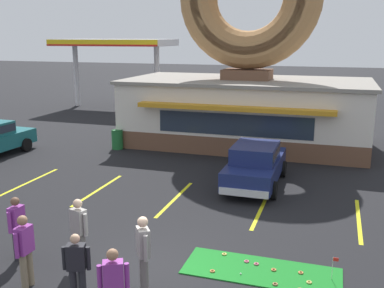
# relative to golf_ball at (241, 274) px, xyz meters

# --- Properties ---
(ground_plane) EXTENTS (160.00, 160.00, 0.00)m
(ground_plane) POSITION_rel_golf_ball_xyz_m (-2.01, -0.63, -0.05)
(ground_plane) COLOR black
(donut_shop_building) EXTENTS (12.30, 6.75, 10.96)m
(donut_shop_building) POSITION_rel_golf_ball_xyz_m (-2.56, 13.31, 3.69)
(donut_shop_building) COLOR brown
(donut_shop_building) RESTS_ON ground
(putting_mat) EXTENTS (3.71, 1.39, 0.03)m
(putting_mat) POSITION_rel_golf_ball_xyz_m (0.43, 0.33, -0.04)
(putting_mat) COLOR #197523
(putting_mat) RESTS_ON ground
(mini_donut_near_left) EXTENTS (0.13, 0.13, 0.04)m
(mini_donut_near_left) POSITION_rel_golf_ball_xyz_m (0.71, 0.43, -0.00)
(mini_donut_near_left) COLOR #D17F47
(mini_donut_near_left) RESTS_ON putting_mat
(mini_donut_near_right) EXTENTS (0.13, 0.13, 0.04)m
(mini_donut_near_right) POSITION_rel_golf_ball_xyz_m (0.01, 0.64, -0.00)
(mini_donut_near_right) COLOR #D8667F
(mini_donut_near_right) RESTS_ON putting_mat
(mini_donut_mid_left) EXTENTS (0.13, 0.13, 0.04)m
(mini_donut_mid_left) POSITION_rel_golf_ball_xyz_m (0.27, 0.58, -0.00)
(mini_donut_mid_left) COLOR #D8667F
(mini_donut_mid_left) RESTS_ON putting_mat
(mini_donut_mid_centre) EXTENTS (0.13, 0.13, 0.04)m
(mini_donut_mid_centre) POSITION_rel_golf_ball_xyz_m (0.83, -0.21, -0.00)
(mini_donut_mid_centre) COLOR #A5724C
(mini_donut_mid_centre) RESTS_ON putting_mat
(mini_donut_mid_right) EXTENTS (0.13, 0.13, 0.04)m
(mini_donut_mid_right) POSITION_rel_golf_ball_xyz_m (1.55, 0.11, -0.00)
(mini_donut_mid_right) COLOR #E5C666
(mini_donut_mid_right) RESTS_ON putting_mat
(mini_donut_far_centre) EXTENTS (0.13, 0.13, 0.04)m
(mini_donut_far_centre) POSITION_rel_golf_ball_xyz_m (-0.67, -0.08, -0.00)
(mini_donut_far_centre) COLOR #D17F47
(mini_donut_far_centre) RESTS_ON putting_mat
(mini_donut_far_right) EXTENTS (0.13, 0.13, 0.04)m
(mini_donut_far_right) POSITION_rel_golf_ball_xyz_m (-0.60, 0.84, -0.00)
(mini_donut_far_right) COLOR #E5C666
(mini_donut_far_right) RESTS_ON putting_mat
(mini_donut_extra) EXTENTS (0.13, 0.13, 0.04)m
(mini_donut_extra) POSITION_rel_golf_ball_xyz_m (1.34, 0.49, -0.00)
(mini_donut_extra) COLOR #D17F47
(mini_donut_extra) RESTS_ON putting_mat
(golf_ball) EXTENTS (0.04, 0.04, 0.04)m
(golf_ball) POSITION_rel_golf_ball_xyz_m (0.00, 0.00, 0.00)
(golf_ball) COLOR white
(golf_ball) RESTS_ON putting_mat
(putting_flag_pin) EXTENTS (0.13, 0.01, 0.55)m
(putting_flag_pin) POSITION_rel_golf_ball_xyz_m (2.07, 0.45, 0.39)
(putting_flag_pin) COLOR silver
(putting_flag_pin) RESTS_ON putting_mat
(car_navy) EXTENTS (1.98, 4.56, 1.60)m
(car_navy) POSITION_rel_golf_ball_xyz_m (-0.87, 6.70, 0.82)
(car_navy) COLOR navy
(car_navy) RESTS_ON ground
(pedestrian_blue_sweater_man) EXTENTS (0.54, 0.38, 1.69)m
(pedestrian_blue_sweater_man) POSITION_rel_golf_ball_xyz_m (-1.86, -2.72, 0.89)
(pedestrian_blue_sweater_man) COLOR #232328
(pedestrian_blue_sweater_man) RESTS_ON ground
(pedestrian_hooded_kid) EXTENTS (0.57, 0.34, 1.54)m
(pedestrian_hooded_kid) POSITION_rel_golf_ball_xyz_m (-3.05, -2.09, 0.79)
(pedestrian_hooded_kid) COLOR #232328
(pedestrian_hooded_kid) RESTS_ON ground
(pedestrian_leather_jacket_man) EXTENTS (0.25, 0.60, 1.64)m
(pedestrian_leather_jacket_man) POSITION_rel_golf_ball_xyz_m (-5.50, -0.88, 0.85)
(pedestrian_leather_jacket_man) COLOR #232328
(pedestrian_leather_jacket_man) RESTS_ON ground
(pedestrian_clipboard_woman) EXTENTS (0.57, 0.35, 1.70)m
(pedestrian_clipboard_woman) POSITION_rel_golf_ball_xyz_m (-3.86, -0.67, 0.89)
(pedestrian_clipboard_woman) COLOR slate
(pedestrian_clipboard_woman) RESTS_ON ground
(pedestrian_beanie_man) EXTENTS (0.42, 0.50, 1.76)m
(pedestrian_beanie_man) POSITION_rel_golf_ball_xyz_m (-1.88, -1.31, 0.93)
(pedestrian_beanie_man) COLOR slate
(pedestrian_beanie_man) RESTS_ON ground
(pedestrian_crossing_woman) EXTENTS (0.25, 0.60, 1.71)m
(pedestrian_crossing_woman) POSITION_rel_golf_ball_xyz_m (-4.45, -1.93, 0.90)
(pedestrian_crossing_woman) COLOR #7F7056
(pedestrian_crossing_woman) RESTS_ON ground
(trash_bin) EXTENTS (0.57, 0.57, 0.97)m
(trash_bin) POSITION_rel_golf_ball_xyz_m (-8.42, 10.20, 0.45)
(trash_bin) COLOR #1E662D
(trash_bin) RESTS_ON ground
(gas_station_canopy) EXTENTS (9.00, 4.46, 5.30)m
(gas_station_canopy) POSITION_rel_golf_ball_xyz_m (-14.72, 22.36, 4.81)
(gas_station_canopy) COLOR silver
(gas_station_canopy) RESTS_ON ground
(parking_stripe_far_left) EXTENTS (0.12, 3.60, 0.01)m
(parking_stripe_far_left) POSITION_rel_golf_ball_xyz_m (-9.23, 4.37, -0.05)
(parking_stripe_far_left) COLOR yellow
(parking_stripe_far_left) RESTS_ON ground
(parking_stripe_left) EXTENTS (0.12, 3.60, 0.01)m
(parking_stripe_left) POSITION_rel_golf_ball_xyz_m (-6.23, 4.37, -0.05)
(parking_stripe_left) COLOR yellow
(parking_stripe_left) RESTS_ON ground
(parking_stripe_mid_left) EXTENTS (0.12, 3.60, 0.01)m
(parking_stripe_mid_left) POSITION_rel_golf_ball_xyz_m (-3.23, 4.37, -0.05)
(parking_stripe_mid_left) COLOR yellow
(parking_stripe_mid_left) RESTS_ON ground
(parking_stripe_centre) EXTENTS (0.12, 3.60, 0.01)m
(parking_stripe_centre) POSITION_rel_golf_ball_xyz_m (-0.23, 4.37, -0.05)
(parking_stripe_centre) COLOR yellow
(parking_stripe_centre) RESTS_ON ground
(parking_stripe_mid_right) EXTENTS (0.12, 3.60, 0.01)m
(parking_stripe_mid_right) POSITION_rel_golf_ball_xyz_m (2.77, 4.37, -0.05)
(parking_stripe_mid_right) COLOR yellow
(parking_stripe_mid_right) RESTS_ON ground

